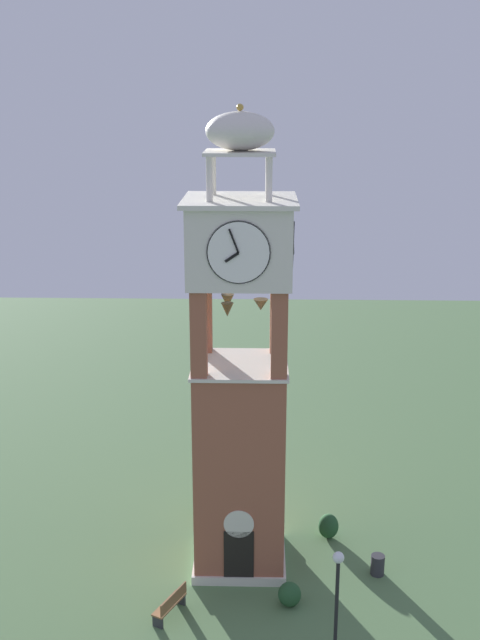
% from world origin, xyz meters
% --- Properties ---
extents(ground, '(80.00, 80.00, 0.00)m').
position_xyz_m(ground, '(0.00, 0.00, 0.00)').
color(ground, '#517547').
extents(clock_tower, '(3.90, 3.90, 17.19)m').
position_xyz_m(clock_tower, '(-0.00, -0.00, 7.09)').
color(clock_tower, '#93543D').
rests_on(clock_tower, ground).
extents(park_bench, '(1.11, 1.63, 0.95)m').
position_xyz_m(park_bench, '(-2.32, -3.49, 0.48)').
color(park_bench, brown).
rests_on(park_bench, ground).
extents(lamp_post, '(0.36, 0.36, 4.11)m').
position_xyz_m(lamp_post, '(3.16, -5.79, 2.83)').
color(lamp_post, black).
rests_on(lamp_post, ground).
extents(trash_bin, '(0.52, 0.52, 0.80)m').
position_xyz_m(trash_bin, '(5.22, -0.84, 0.40)').
color(trash_bin, '#2D2D33').
rests_on(trash_bin, ground).
extents(shrub_near_entry, '(0.83, 0.83, 1.03)m').
position_xyz_m(shrub_near_entry, '(3.58, 1.68, 0.52)').
color(shrub_near_entry, '#234C28').
rests_on(shrub_near_entry, ground).
extents(shrub_left_of_tower, '(0.82, 0.82, 0.87)m').
position_xyz_m(shrub_left_of_tower, '(1.83, -2.78, 0.44)').
color(shrub_left_of_tower, '#234C28').
rests_on(shrub_left_of_tower, ground).
extents(shrub_behind_bench, '(1.14, 1.14, 1.06)m').
position_xyz_m(shrub_behind_bench, '(-1.22, 3.50, 0.53)').
color(shrub_behind_bench, '#234C28').
rests_on(shrub_behind_bench, ground).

